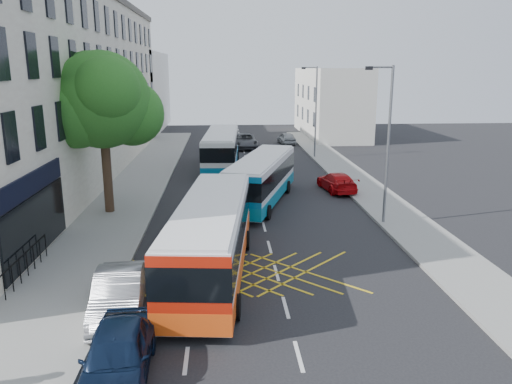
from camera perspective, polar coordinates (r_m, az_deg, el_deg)
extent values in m
plane|color=black|center=(15.05, 4.91, -18.20)|extent=(120.00, 120.00, 0.00)
cube|color=gray|center=(29.40, -16.33, -2.24)|extent=(5.00, 70.00, 0.15)
cube|color=gray|center=(30.24, 14.76, -1.69)|extent=(3.00, 70.00, 0.15)
cube|color=beige|center=(38.97, -22.07, 10.77)|extent=(8.00, 45.00, 13.00)
cube|color=black|center=(22.51, -24.24, 0.93)|extent=(0.12, 7.00, 0.90)
cube|color=black|center=(22.94, -23.80, -3.45)|extent=(0.12, 7.00, 2.60)
cube|color=silver|center=(68.68, -14.11, 11.06)|extent=(8.00, 20.00, 10.00)
cube|color=silver|center=(62.10, 8.45, 10.13)|extent=(6.00, 18.00, 8.00)
cylinder|color=#382619|center=(28.87, -16.64, 2.10)|extent=(0.50, 0.50, 4.40)
sphere|color=#205C1A|center=(28.36, -17.21, 10.03)|extent=(5.20, 5.20, 5.20)
sphere|color=#205C1A|center=(28.92, -14.01, 8.71)|extent=(3.60, 3.60, 3.60)
sphere|color=#205C1A|center=(28.12, -19.80, 8.57)|extent=(3.80, 3.80, 3.80)
sphere|color=#205C1A|center=(26.93, -16.66, 11.17)|extent=(3.40, 3.40, 3.40)
sphere|color=#205C1A|center=(29.58, -18.41, 12.02)|extent=(3.20, 3.20, 3.20)
cylinder|color=slate|center=(26.25, 14.86, 5.07)|extent=(0.14, 0.14, 8.00)
cylinder|color=slate|center=(25.77, 14.11, 13.68)|extent=(1.20, 0.10, 0.10)
cube|color=black|center=(25.60, 12.79, 13.64)|extent=(0.35, 0.15, 0.18)
cylinder|color=slate|center=(45.52, 6.85, 9.02)|extent=(0.14, 0.14, 8.00)
cylinder|color=slate|center=(45.25, 6.23, 13.96)|extent=(1.20, 0.10, 0.10)
cube|color=black|center=(45.15, 5.46, 13.91)|extent=(0.35, 0.15, 0.18)
cube|color=silver|center=(19.62, -5.11, -5.05)|extent=(3.47, 10.85, 2.57)
cube|color=silver|center=(19.23, -5.20, -1.29)|extent=(3.25, 10.62, 0.12)
cube|color=black|center=(19.51, -5.14, -4.04)|extent=(3.53, 10.91, 1.07)
cube|color=#FF5415|center=(19.93, -5.06, -7.48)|extent=(3.52, 10.90, 0.73)
cube|color=red|center=(14.76, -7.61, -11.66)|extent=(2.46, 0.34, 2.42)
cube|color=#FF0C0C|center=(15.23, -11.21, -13.81)|extent=(0.25, 0.08, 0.25)
cube|color=#FF0C0C|center=(14.93, -3.77, -14.15)|extent=(0.25, 0.08, 0.25)
cylinder|color=black|center=(22.90, -7.21, -5.43)|extent=(0.36, 0.89, 0.87)
cylinder|color=black|center=(22.65, -1.11, -5.54)|extent=(0.36, 0.89, 0.87)
cylinder|color=black|center=(17.02, -10.65, -12.67)|extent=(0.36, 0.89, 0.87)
cylinder|color=black|center=(16.68, -2.28, -13.00)|extent=(0.36, 0.89, 0.87)
cube|color=silver|center=(30.18, 0.61, 1.58)|extent=(5.17, 10.24, 2.41)
cube|color=silver|center=(29.94, 0.62, 3.92)|extent=(4.93, 9.99, 0.11)
cube|color=black|center=(30.11, 0.62, 2.22)|extent=(5.24, 10.31, 1.00)
cube|color=#0B7592|center=(30.37, 0.61, 0.03)|extent=(5.23, 10.30, 0.68)
cube|color=#0C6697|center=(25.48, -1.89, -0.70)|extent=(2.24, 0.79, 2.28)
cube|color=#FF0C0C|center=(25.89, -3.79, -1.95)|extent=(0.26, 0.13, 0.25)
cube|color=#FF0C0C|center=(25.43, 0.04, -2.21)|extent=(0.26, 0.13, 0.25)
cylinder|color=black|center=(33.28, -0.25, 0.79)|extent=(0.49, 0.86, 0.82)
cylinder|color=black|center=(32.82, 3.62, 0.57)|extent=(0.49, 0.86, 0.82)
cylinder|color=black|center=(27.58, -3.27, -2.02)|extent=(0.49, 0.86, 0.82)
cylinder|color=black|center=(27.03, 1.36, -2.34)|extent=(0.49, 0.86, 0.82)
cube|color=silver|center=(40.75, -3.99, 4.95)|extent=(3.00, 10.82, 2.58)
cube|color=silver|center=(40.56, -4.02, 6.81)|extent=(2.79, 10.60, 0.12)
cube|color=black|center=(40.70, -4.00, 5.45)|extent=(3.06, 10.89, 1.07)
cube|color=#0C6D9D|center=(40.90, -3.97, 3.70)|extent=(3.05, 10.88, 0.73)
cube|color=silver|center=(35.51, -4.45, 3.64)|extent=(2.48, 0.23, 2.43)
cube|color=#FF0C0C|center=(35.70, -5.98, 2.54)|extent=(0.25, 0.07, 0.25)
cube|color=#FF0C0C|center=(35.58, -2.87, 2.56)|extent=(0.25, 0.07, 0.25)
cylinder|color=black|center=(43.90, -5.35, 3.99)|extent=(0.32, 0.89, 0.88)
cylinder|color=black|center=(43.78, -2.16, 4.02)|extent=(0.32, 0.89, 0.88)
cylinder|color=black|center=(37.52, -6.11, 2.27)|extent=(0.32, 0.89, 0.88)
cylinder|color=black|center=(37.37, -2.39, 2.29)|extent=(0.32, 0.89, 0.88)
imported|color=#0D1A34|center=(14.12, -15.56, -17.56)|extent=(1.95, 4.39, 1.47)
imported|color=#929499|center=(17.47, -15.42, -11.17)|extent=(1.90, 4.51, 1.45)
imported|color=#B9070B|center=(33.75, 9.22, 1.17)|extent=(2.24, 4.47, 1.25)
imported|color=#3F4146|center=(51.37, -1.33, 5.85)|extent=(2.71, 5.45, 1.48)
imported|color=#979A9E|center=(54.31, 3.52, 6.16)|extent=(1.86, 3.88, 1.28)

